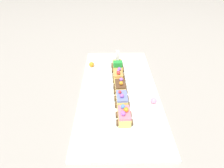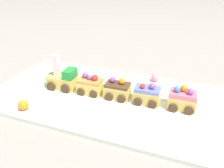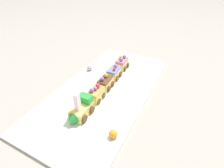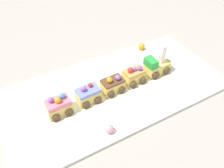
{
  "view_description": "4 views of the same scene",
  "coord_description": "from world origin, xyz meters",
  "views": [
    {
      "loc": [
        -0.71,
        0.04,
        0.58
      ],
      "look_at": [
        -0.04,
        0.03,
        0.07
      ],
      "focal_mm": 28.0,
      "sensor_mm": 36.0,
      "label": 1
    },
    {
      "loc": [
        -0.21,
        0.57,
        0.39
      ],
      "look_at": [
        0.0,
        -0.02,
        0.05
      ],
      "focal_mm": 35.0,
      "sensor_mm": 36.0,
      "label": 2
    },
    {
      "loc": [
        0.56,
        0.33,
        0.51
      ],
      "look_at": [
        -0.01,
        0.03,
        0.04
      ],
      "focal_mm": 28.0,
      "sensor_mm": 36.0,
      "label": 3
    },
    {
      "loc": [
        -0.29,
        -0.49,
        0.57
      ],
      "look_at": [
        -0.02,
        -0.0,
        0.04
      ],
      "focal_mm": 35.0,
      "sensor_mm": 36.0,
      "label": 4
    }
  ],
  "objects": [
    {
      "name": "cake_car_caramel",
      "position": [
        0.08,
        -0.0,
        0.04
      ],
      "size": [
        0.08,
        0.07,
        0.07
      ],
      "rotation": [
        0.0,
        0.0,
        0.03
      ],
      "color": "#EACC66",
      "rests_on": "display_board"
    },
    {
      "name": "gumball_orange",
      "position": [
        0.22,
        0.16,
        0.03
      ],
      "size": [
        0.03,
        0.03,
        0.03
      ],
      "primitive_type": "sphere",
      "color": "orange",
      "rests_on": "display_board"
    },
    {
      "name": "cake_car_blueberry",
      "position": [
        -0.11,
        -0.01,
        0.04
      ],
      "size": [
        0.08,
        0.07,
        0.07
      ],
      "rotation": [
        0.0,
        0.0,
        0.03
      ],
      "color": "#EACC66",
      "rests_on": "display_board"
    },
    {
      "name": "cake_train_locomotive",
      "position": [
        0.19,
        0.0,
        0.04
      ],
      "size": [
        0.12,
        0.07,
        0.12
      ],
      "rotation": [
        0.0,
        0.0,
        0.03
      ],
      "color": "#EACC66",
      "rests_on": "display_board"
    },
    {
      "name": "ground_plane",
      "position": [
        0.0,
        0.0,
        0.0
      ],
      "size": [
        10.0,
        10.0,
        0.0
      ],
      "primitive_type": "plane",
      "color": "gray"
    },
    {
      "name": "cake_car_chocolate",
      "position": [
        -0.02,
        -0.01,
        0.04
      ],
      "size": [
        0.08,
        0.07,
        0.07
      ],
      "rotation": [
        0.0,
        0.0,
        0.03
      ],
      "color": "#EACC66",
      "rests_on": "display_board"
    },
    {
      "name": "display_board",
      "position": [
        0.0,
        0.0,
        0.01
      ],
      "size": [
        0.8,
        0.39,
        0.01
      ],
      "primitive_type": "cube",
      "color": "silver",
      "rests_on": "ground_plane"
    },
    {
      "name": "cake_car_strawberry",
      "position": [
        -0.22,
        -0.01,
        0.04
      ],
      "size": [
        0.08,
        0.07,
        0.07
      ],
      "rotation": [
        0.0,
        0.0,
        0.03
      ],
      "color": "#EACC66",
      "rests_on": "display_board"
    },
    {
      "name": "gumball_pink",
      "position": [
        -0.11,
        -0.16,
        0.03
      ],
      "size": [
        0.03,
        0.03,
        0.03
      ],
      "primitive_type": "sphere",
      "color": "pink",
      "rests_on": "display_board"
    }
  ]
}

